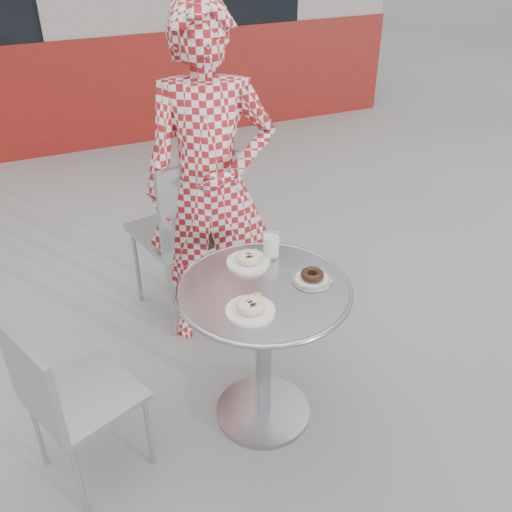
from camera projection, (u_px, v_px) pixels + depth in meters
name	position (u px, v px, depth m)	size (l,w,h in m)	color
ground	(258.00, 406.00, 2.70)	(60.00, 60.00, 0.00)	#9C9A95
bistro_table	(264.00, 322.00, 2.38)	(0.72, 0.72, 0.72)	#B0B0B4
chair_far	(185.00, 263.00, 3.20)	(0.56, 0.57, 0.98)	#A3A5AA
chair_left	(89.00, 426.00, 2.30)	(0.49, 0.49, 0.79)	#A3A5AA
seated_person	(210.00, 186.00, 2.75)	(0.63, 0.41, 1.72)	maroon
plate_far	(248.00, 260.00, 2.42)	(0.19, 0.19, 0.05)	white
plate_near	(251.00, 307.00, 2.14)	(0.19, 0.19, 0.05)	white
plate_checker	(312.00, 277.00, 2.32)	(0.17, 0.17, 0.04)	white
milk_cup	(271.00, 246.00, 2.45)	(0.07, 0.07, 0.12)	white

